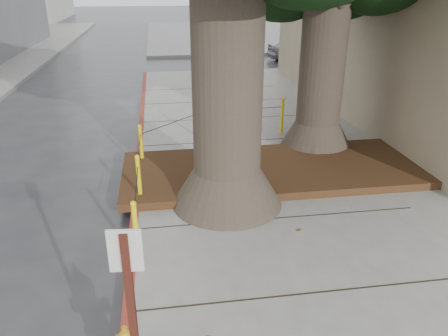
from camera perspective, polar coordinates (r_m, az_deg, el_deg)
name	(u,v)px	position (r m, az deg, el deg)	size (l,w,h in m)	color
ground	(281,305)	(6.16, 7.40, -17.34)	(140.00, 140.00, 0.00)	#28282B
sidewalk_far	(252,34)	(35.46, 3.71, 17.12)	(16.00, 20.00, 0.15)	slate
curb_red	(135,218)	(8.01, -11.56, -6.46)	(0.14, 26.00, 0.16)	maroon
planter_bed	(273,169)	(9.46, 6.45, -0.19)	(6.40, 2.60, 0.16)	black
bollard_ring	(189,147)	(9.45, -4.58, 2.71)	(3.79, 5.39, 0.95)	yellow
car_silver	(299,49)	(24.40, 9.83, 15.11)	(1.36, 3.37, 1.15)	#949498
car_red	(400,51)	(25.07, 22.05, 14.04)	(1.24, 3.55, 1.17)	maroon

